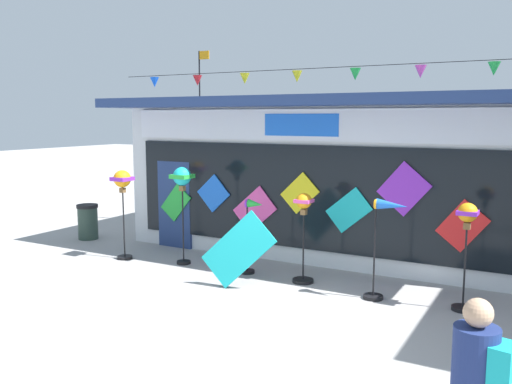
{
  "coord_description": "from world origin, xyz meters",
  "views": [
    {
      "loc": [
        4.07,
        -6.49,
        3.0
      ],
      "look_at": [
        -1.07,
        2.78,
        1.54
      ],
      "focal_mm": 38.22,
      "sensor_mm": 36.0,
      "label": 1
    }
  ],
  "objects_px": {
    "wind_spinner_center_right": "(304,221)",
    "wind_spinner_right": "(385,232)",
    "kite_shop_building": "(343,171)",
    "wind_spinner_center_left": "(252,227)",
    "display_kite_on_ground": "(238,250)",
    "wind_spinner_left": "(182,183)",
    "wind_spinner_far_left": "(123,187)",
    "wind_spinner_far_right": "(467,231)",
    "trash_bin": "(88,222)"
  },
  "relations": [
    {
      "from": "wind_spinner_center_right",
      "to": "wind_spinner_right",
      "type": "relative_size",
      "value": 0.98
    },
    {
      "from": "kite_shop_building",
      "to": "wind_spinner_center_left",
      "type": "xyz_separation_m",
      "value": [
        -0.54,
        -3.49,
        -0.81
      ]
    },
    {
      "from": "kite_shop_building",
      "to": "display_kite_on_ground",
      "type": "distance_m",
      "value": 4.52
    },
    {
      "from": "wind_spinner_center_right",
      "to": "display_kite_on_ground",
      "type": "relative_size",
      "value": 1.28
    },
    {
      "from": "wind_spinner_center_left",
      "to": "wind_spinner_left",
      "type": "bearing_deg",
      "value": -178.24
    },
    {
      "from": "wind_spinner_far_left",
      "to": "wind_spinner_center_right",
      "type": "relative_size",
      "value": 1.15
    },
    {
      "from": "wind_spinner_center_left",
      "to": "wind_spinner_right",
      "type": "distance_m",
      "value": 2.68
    },
    {
      "from": "kite_shop_building",
      "to": "wind_spinner_far_right",
      "type": "height_order",
      "value": "kite_shop_building"
    },
    {
      "from": "wind_spinner_center_left",
      "to": "wind_spinner_center_right",
      "type": "xyz_separation_m",
      "value": [
        1.09,
        -0.02,
        0.21
      ]
    },
    {
      "from": "kite_shop_building",
      "to": "wind_spinner_far_left",
      "type": "xyz_separation_m",
      "value": [
        -3.48,
        -3.82,
        -0.19
      ]
    },
    {
      "from": "wind_spinner_left",
      "to": "display_kite_on_ground",
      "type": "relative_size",
      "value": 1.55
    },
    {
      "from": "wind_spinner_far_left",
      "to": "trash_bin",
      "type": "relative_size",
      "value": 2.2
    },
    {
      "from": "kite_shop_building",
      "to": "wind_spinner_far_left",
      "type": "distance_m",
      "value": 5.17
    },
    {
      "from": "display_kite_on_ground",
      "to": "wind_spinner_left",
      "type": "bearing_deg",
      "value": 154.99
    },
    {
      "from": "wind_spinner_far_left",
      "to": "trash_bin",
      "type": "height_order",
      "value": "wind_spinner_far_left"
    },
    {
      "from": "wind_spinner_far_right",
      "to": "kite_shop_building",
      "type": "bearing_deg",
      "value": 132.55
    },
    {
      "from": "wind_spinner_right",
      "to": "display_kite_on_ground",
      "type": "distance_m",
      "value": 2.54
    },
    {
      "from": "wind_spinner_left",
      "to": "trash_bin",
      "type": "bearing_deg",
      "value": 168.01
    },
    {
      "from": "wind_spinner_far_right",
      "to": "wind_spinner_far_left",
      "type": "bearing_deg",
      "value": -178.48
    },
    {
      "from": "trash_bin",
      "to": "display_kite_on_ground",
      "type": "bearing_deg",
      "value": -16.7
    },
    {
      "from": "wind_spinner_left",
      "to": "trash_bin",
      "type": "height_order",
      "value": "wind_spinner_left"
    },
    {
      "from": "wind_spinner_center_left",
      "to": "trash_bin",
      "type": "bearing_deg",
      "value": 172.26
    },
    {
      "from": "wind_spinner_right",
      "to": "trash_bin",
      "type": "bearing_deg",
      "value": 172.78
    },
    {
      "from": "kite_shop_building",
      "to": "wind_spinner_center_left",
      "type": "bearing_deg",
      "value": -98.75
    },
    {
      "from": "trash_bin",
      "to": "display_kite_on_ground",
      "type": "height_order",
      "value": "display_kite_on_ground"
    },
    {
      "from": "kite_shop_building",
      "to": "display_kite_on_ground",
      "type": "relative_size",
      "value": 7.17
    },
    {
      "from": "trash_bin",
      "to": "display_kite_on_ground",
      "type": "relative_size",
      "value": 0.67
    },
    {
      "from": "wind_spinner_far_left",
      "to": "wind_spinner_far_right",
      "type": "distance_m",
      "value": 6.82
    },
    {
      "from": "wind_spinner_center_left",
      "to": "wind_spinner_far_right",
      "type": "relative_size",
      "value": 0.85
    },
    {
      "from": "display_kite_on_ground",
      "to": "wind_spinner_center_left",
      "type": "bearing_deg",
      "value": 104.58
    },
    {
      "from": "wind_spinner_center_right",
      "to": "trash_bin",
      "type": "relative_size",
      "value": 1.91
    },
    {
      "from": "wind_spinner_far_left",
      "to": "display_kite_on_ground",
      "type": "relative_size",
      "value": 1.47
    },
    {
      "from": "kite_shop_building",
      "to": "wind_spinner_center_left",
      "type": "height_order",
      "value": "kite_shop_building"
    },
    {
      "from": "wind_spinner_center_left",
      "to": "display_kite_on_ground",
      "type": "bearing_deg",
      "value": -75.42
    },
    {
      "from": "kite_shop_building",
      "to": "trash_bin",
      "type": "bearing_deg",
      "value": -153.44
    },
    {
      "from": "wind_spinner_left",
      "to": "wind_spinner_far_right",
      "type": "xyz_separation_m",
      "value": [
        5.47,
        -0.1,
        -0.4
      ]
    },
    {
      "from": "trash_bin",
      "to": "kite_shop_building",
      "type": "bearing_deg",
      "value": 26.56
    },
    {
      "from": "wind_spinner_center_right",
      "to": "wind_spinner_far_right",
      "type": "relative_size",
      "value": 0.97
    },
    {
      "from": "wind_spinner_left",
      "to": "display_kite_on_ground",
      "type": "bearing_deg",
      "value": -25.01
    },
    {
      "from": "wind_spinner_left",
      "to": "wind_spinner_center_left",
      "type": "distance_m",
      "value": 1.76
    },
    {
      "from": "wind_spinner_left",
      "to": "wind_spinner_center_right",
      "type": "distance_m",
      "value": 2.73
    },
    {
      "from": "wind_spinner_left",
      "to": "wind_spinner_right",
      "type": "xyz_separation_m",
      "value": [
        4.25,
        -0.24,
        -0.52
      ]
    },
    {
      "from": "wind_spinner_far_left",
      "to": "kite_shop_building",
      "type": "bearing_deg",
      "value": 47.7
    },
    {
      "from": "trash_bin",
      "to": "wind_spinner_right",
      "type": "bearing_deg",
      "value": -7.22
    },
    {
      "from": "kite_shop_building",
      "to": "wind_spinner_far_right",
      "type": "distance_m",
      "value": 4.96
    },
    {
      "from": "wind_spinner_center_left",
      "to": "trash_bin",
      "type": "xyz_separation_m",
      "value": [
        -5.07,
        0.69,
        -0.49
      ]
    },
    {
      "from": "wind_spinner_far_right",
      "to": "trash_bin",
      "type": "height_order",
      "value": "wind_spinner_far_right"
    },
    {
      "from": "wind_spinner_far_left",
      "to": "wind_spinner_right",
      "type": "height_order",
      "value": "wind_spinner_far_left"
    },
    {
      "from": "wind_spinner_far_right",
      "to": "display_kite_on_ground",
      "type": "distance_m",
      "value": 3.76
    },
    {
      "from": "wind_spinner_right",
      "to": "wind_spinner_far_right",
      "type": "height_order",
      "value": "wind_spinner_far_right"
    }
  ]
}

